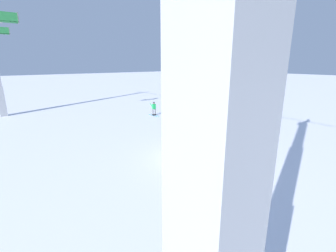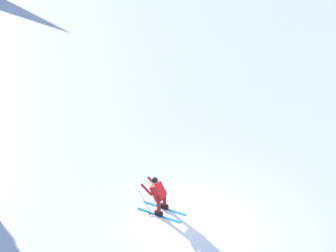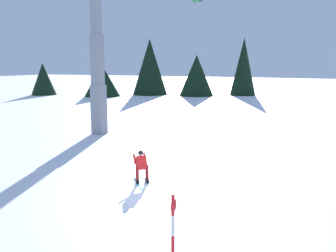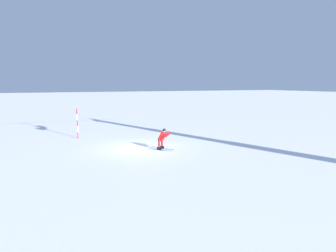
% 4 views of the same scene
% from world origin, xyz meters
% --- Properties ---
extents(ground_plane, '(260.00, 260.00, 0.00)m').
position_xyz_m(ground_plane, '(0.00, 0.00, 0.00)').
color(ground_plane, white).
extents(skier_carving_main, '(1.50, 1.59, 1.48)m').
position_xyz_m(skier_carving_main, '(-1.12, 1.04, 0.77)').
color(skier_carving_main, '#198CCC').
rests_on(skier_carving_main, ground_plane).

